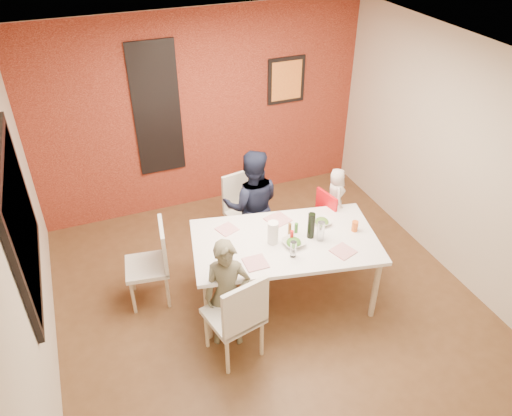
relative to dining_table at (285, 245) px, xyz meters
name	(u,v)px	position (x,y,z in m)	size (l,w,h in m)	color
ground	(266,298)	(-0.20, 0.04, -0.74)	(4.50, 4.50, 0.00)	brown
ceiling	(269,63)	(-0.20, 0.04, 1.96)	(4.50, 4.50, 0.02)	white
wall_back	(202,113)	(-0.20, 2.29, 0.61)	(4.50, 0.02, 2.70)	beige
wall_front	(403,378)	(-0.20, -2.21, 0.61)	(4.50, 0.02, 2.70)	beige
wall_left	(22,252)	(-2.45, 0.04, 0.61)	(0.02, 4.50, 2.70)	beige
wall_right	(452,158)	(2.05, 0.04, 0.61)	(0.02, 4.50, 2.70)	beige
brick_accent_wall	(203,113)	(-0.20, 2.27, 0.61)	(4.50, 0.02, 2.70)	maroon
picture_window_frame	(20,220)	(-2.42, 0.24, 0.81)	(0.05, 1.70, 1.30)	black
picture_window_pane	(22,219)	(-2.40, 0.24, 0.81)	(0.02, 1.55, 1.15)	black
glassblock_strip	(157,110)	(-0.80, 2.25, 0.76)	(0.55, 0.03, 1.70)	silver
glassblock_surround	(157,110)	(-0.80, 2.25, 0.76)	(0.60, 0.03, 1.76)	black
art_print_frame	(286,80)	(1.00, 2.25, 0.91)	(0.54, 0.03, 0.64)	black
art_print_canvas	(287,81)	(1.00, 2.23, 0.91)	(0.44, 0.01, 0.54)	#FA9D37
dining_table	(285,245)	(0.00, 0.00, 0.00)	(2.11, 1.45, 0.81)	white
chair_near	(238,315)	(-0.75, -0.62, -0.15)	(0.58, 0.58, 1.04)	silver
chair_far	(244,207)	(-0.06, 1.11, -0.19)	(0.53, 0.53, 0.98)	silver
chair_left	(154,260)	(-1.31, 0.51, -0.19)	(0.51, 0.51, 0.98)	white
high_chair	(332,218)	(0.83, 0.45, -0.15)	(0.48, 0.48, 0.97)	red
child_near	(227,295)	(-0.77, -0.37, -0.11)	(0.45, 0.30, 1.24)	brown
child_far	(252,205)	(-0.04, 0.86, -0.02)	(0.70, 0.55, 1.44)	black
toddler	(336,194)	(0.85, 0.46, 0.17)	(0.32, 0.21, 0.66)	beige
plate_near_left	(256,263)	(-0.43, -0.23, 0.08)	(0.22, 0.22, 0.01)	silver
plate_far_mid	(278,220)	(0.07, 0.36, 0.08)	(0.24, 0.24, 0.01)	white
plate_near_right	(343,251)	(0.47, -0.39, 0.08)	(0.21, 0.21, 0.01)	white
plate_far_left	(227,229)	(-0.51, 0.40, 0.08)	(0.20, 0.20, 0.01)	white
salad_bowl_a	(294,243)	(0.05, -0.10, 0.10)	(0.23, 0.23, 0.06)	white
salad_bowl_b	(322,222)	(0.49, 0.11, 0.10)	(0.20, 0.20, 0.05)	white
wine_bottle	(311,226)	(0.27, -0.05, 0.22)	(0.08, 0.08, 0.29)	black
wine_glass_a	(293,249)	(-0.04, -0.27, 0.16)	(0.06, 0.06, 0.18)	white
wine_glass_b	(321,231)	(0.34, -0.13, 0.18)	(0.08, 0.08, 0.22)	silver
paper_towel_roll	(273,233)	(-0.14, 0.01, 0.20)	(0.11, 0.11, 0.25)	white
condiment_red	(292,237)	(0.05, -0.06, 0.14)	(0.04, 0.04, 0.14)	red
condiment_green	(296,229)	(0.14, 0.04, 0.15)	(0.04, 0.04, 0.15)	#347226
condiment_brown	(290,229)	(0.08, 0.08, 0.14)	(0.04, 0.04, 0.14)	brown
sippy_cup	(355,226)	(0.76, -0.12, 0.13)	(0.07, 0.07, 0.12)	#DE5D18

